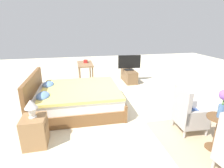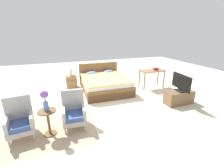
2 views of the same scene
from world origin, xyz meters
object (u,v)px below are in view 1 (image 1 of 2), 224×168
object	(u,v)px
tv_stand	(129,76)
tv_flatscreen	(129,62)
table_lamp	(31,106)
book_stack	(86,61)
bed	(76,99)
flower_vase	(224,101)
armchair_by_window_right	(188,114)
side_table	(217,129)
nightstand	(35,131)
vanity_desk	(85,67)

from	to	relation	value
tv_stand	tv_flatscreen	world-z (taller)	tv_flatscreen
table_lamp	book_stack	world-z (taller)	table_lamp
bed	flower_vase	distance (m)	3.13
bed	book_stack	distance (m)	2.23
armchair_by_window_right	side_table	size ratio (longest dim) A/B	1.49
flower_vase	nightstand	world-z (taller)	flower_vase
armchair_by_window_right	tv_stand	bearing A→B (deg)	2.62
armchair_by_window_right	vanity_desk	size ratio (longest dim) A/B	0.88
bed	tv_stand	size ratio (longest dim) A/B	2.21
bed	table_lamp	bearing A→B (deg)	149.48
tv_stand	vanity_desk	bearing A→B (deg)	89.76
nightstand	table_lamp	xyz separation A→B (m)	(-0.00, 0.00, 0.49)
flower_vase	tv_flatscreen	xyz separation A→B (m)	(4.00, 0.30, -0.17)
flower_vase	side_table	bearing A→B (deg)	0.00
tv_flatscreen	table_lamp	bearing A→B (deg)	139.64
tv_stand	side_table	bearing A→B (deg)	-175.65
bed	tv_stand	xyz separation A→B (m)	(1.98, -2.01, -0.08)
nightstand	book_stack	xyz separation A→B (m)	(3.37, -1.14, 0.55)
armchair_by_window_right	flower_vase	world-z (taller)	flower_vase
vanity_desk	tv_stand	bearing A→B (deg)	-90.24
tv_stand	vanity_desk	distance (m)	1.69
bed	flower_vase	xyz separation A→B (m)	(-2.01, -2.31, 0.61)
flower_vase	nightstand	distance (m)	3.21
armchair_by_window_right	nightstand	distance (m)	2.91
flower_vase	vanity_desk	bearing A→B (deg)	25.83
nightstand	tv_flatscreen	xyz separation A→B (m)	(3.23, -2.74, 0.46)
book_stack	nightstand	bearing A→B (deg)	161.26
side_table	flower_vase	world-z (taller)	flower_vase
nightstand	book_stack	size ratio (longest dim) A/B	2.58
table_lamp	tv_flatscreen	distance (m)	4.24
tv_stand	vanity_desk	xyz separation A→B (m)	(0.01, 1.63, 0.43)
side_table	table_lamp	world-z (taller)	table_lamp
tv_stand	tv_flatscreen	size ratio (longest dim) A/B	1.15
book_stack	side_table	bearing A→B (deg)	-155.28
table_lamp	tv_stand	xyz separation A→B (m)	(3.23, -2.74, -0.54)
bed	side_table	distance (m)	3.07
nightstand	vanity_desk	world-z (taller)	vanity_desk
side_table	table_lamp	xyz separation A→B (m)	(0.77, 3.05, 0.37)
nightstand	table_lamp	size ratio (longest dim) A/B	1.66
tv_stand	book_stack	bearing A→B (deg)	84.88
flower_vase	nightstand	bearing A→B (deg)	75.88
tv_stand	tv_flatscreen	xyz separation A→B (m)	(0.00, -0.00, 0.52)
armchair_by_window_right	tv_flatscreen	xyz separation A→B (m)	(3.41, 0.16, 0.35)
side_table	vanity_desk	world-z (taller)	vanity_desk
bed	nightstand	xyz separation A→B (m)	(-1.24, 0.73, -0.02)
side_table	bed	bearing A→B (deg)	49.01
tv_stand	vanity_desk	world-z (taller)	vanity_desk
armchair_by_window_right	nightstand	xyz separation A→B (m)	(0.18, 2.90, -0.11)
tv_flatscreen	side_table	bearing A→B (deg)	-175.65
side_table	book_stack	xyz separation A→B (m)	(4.14, 1.90, 0.43)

